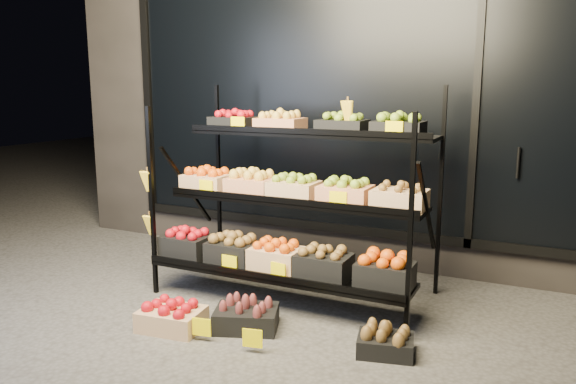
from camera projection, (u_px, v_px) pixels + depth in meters
The scene contains 8 objects.
ground at pixel (256, 324), 3.96m from camera, with size 24.00×24.00×0.00m, color #514F4C.
building at pixel (372, 77), 5.93m from camera, with size 6.00×2.08×3.50m.
display_rack at pixel (291, 199), 4.35m from camera, with size 2.18×1.02×1.66m.
tag_floor_a at pixel (202, 333), 3.68m from camera, with size 0.13×0.01×0.12m, color #FCE600.
tag_floor_b at pixel (252, 344), 3.51m from camera, with size 0.13×0.01×0.12m, color #FCE600.
floor_crate_left at pixel (172, 316), 3.86m from camera, with size 0.45×0.35×0.21m.
floor_crate_midleft at pixel (246, 315), 3.87m from camera, with size 0.51×0.44×0.21m.
floor_crate_right at pixel (385, 341), 3.50m from camera, with size 0.39×0.32×0.18m.
Camera 1 is at (1.81, -3.25, 1.66)m, focal length 35.00 mm.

